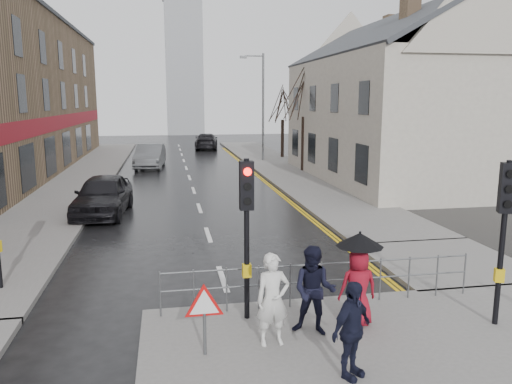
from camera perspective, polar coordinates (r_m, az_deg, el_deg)
name	(u,v)px	position (r m, az deg, el deg)	size (l,w,h in m)	color
ground	(239,329)	(10.78, -1.95, -15.34)	(120.00, 120.00, 0.00)	black
left_pavement	(84,175)	(33.33, -19.04, 1.90)	(4.00, 44.00, 0.14)	#605E5B
right_pavement	(278,166)	(35.79, 2.51, 3.01)	(4.00, 40.00, 0.14)	#605E5B
pavement_bridge_right	(446,262)	(15.57, 20.89, -7.52)	(4.00, 4.20, 0.14)	#605E5B
building_right_cream	(397,99)	(30.68, 15.82, 10.22)	(9.00, 16.40, 10.10)	beige
church_tower	(184,69)	(71.79, -8.22, 13.77)	(5.00, 5.00, 18.00)	#92959A
traffic_signal_near_left	(247,211)	(10.18, -1.08, -2.21)	(0.28, 0.27, 3.40)	black
traffic_signal_near_right	(505,214)	(11.06, 26.56, -2.30)	(0.34, 0.33, 3.40)	black
guard_railing_front	(321,274)	(11.40, 7.45, -9.27)	(7.14, 0.04, 1.00)	#595B5E
warning_sign	(204,308)	(9.17, -5.93, -13.02)	(0.80, 0.07, 1.35)	#595B5E
street_lamp	(261,100)	(38.29, 0.55, 10.46)	(1.83, 0.25, 8.00)	#595B5E
tree_near	(304,93)	(32.84, 5.50, 11.17)	(2.40, 2.40, 6.58)	#2E2119
tree_far	(283,104)	(40.70, 3.07, 10.05)	(2.40, 2.40, 5.64)	#2E2119
pedestrian_a	(273,300)	(9.52, 1.93, -12.19)	(0.64, 0.42, 1.77)	silver
pedestrian_b	(314,291)	(9.98, 6.67, -11.13)	(0.86, 0.67, 1.78)	black
pedestrian_with_umbrella	(359,274)	(10.43, 11.64, -9.14)	(0.96, 0.96, 1.95)	maroon
pedestrian_d	(352,330)	(8.63, 10.87, -15.23)	(0.98, 0.41, 1.67)	black
car_parked	(103,195)	(21.55, -17.09, -0.33)	(1.97, 4.89, 1.67)	black
car_mid	(150,156)	(35.82, -12.01, 4.03)	(1.76, 5.06, 1.67)	#4E5053
car_far	(206,141)	(48.99, -5.70, 5.79)	(2.15, 5.30, 1.54)	black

